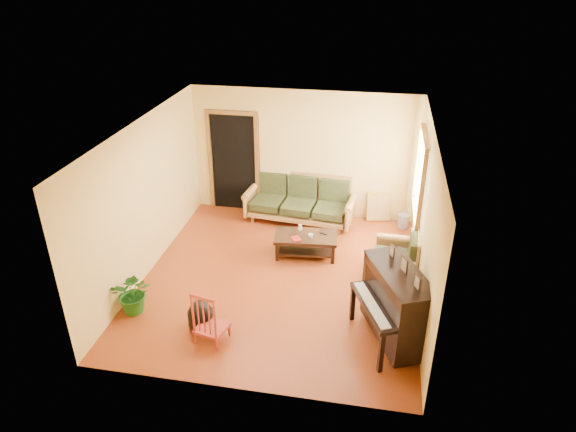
% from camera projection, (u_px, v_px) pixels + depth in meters
% --- Properties ---
extents(floor, '(5.00, 5.00, 0.00)m').
position_uv_depth(floor, '(279.00, 279.00, 8.66)').
color(floor, maroon).
rests_on(floor, ground).
extents(doorway, '(1.08, 0.16, 2.05)m').
position_uv_depth(doorway, '(234.00, 163.00, 10.59)').
color(doorway, black).
rests_on(doorway, floor).
extents(window, '(0.12, 1.36, 1.46)m').
position_uv_depth(window, '(420.00, 176.00, 8.75)').
color(window, white).
rests_on(window, right_wall).
extents(sofa, '(2.24, 1.12, 0.92)m').
position_uv_depth(sofa, '(299.00, 200.00, 10.30)').
color(sofa, '#A06E3B').
rests_on(sofa, floor).
extents(coffee_table, '(1.16, 0.70, 0.40)m').
position_uv_depth(coffee_table, '(306.00, 245.00, 9.25)').
color(coffee_table, black).
rests_on(coffee_table, floor).
extents(armchair, '(0.86, 0.90, 0.87)m').
position_uv_depth(armchair, '(395.00, 255.00, 8.51)').
color(armchair, '#A06E3B').
rests_on(armchair, floor).
extents(piano, '(1.21, 1.48, 1.14)m').
position_uv_depth(piano, '(396.00, 307.00, 7.06)').
color(piano, black).
rests_on(piano, floor).
extents(footstool, '(0.44, 0.44, 0.35)m').
position_uv_depth(footstool, '(201.00, 319.00, 7.44)').
color(footstool, black).
rests_on(footstool, floor).
extents(red_chair, '(0.49, 0.52, 0.87)m').
position_uv_depth(red_chair, '(211.00, 315.00, 7.10)').
color(red_chair, maroon).
rests_on(red_chair, floor).
extents(leaning_frame, '(0.49, 0.19, 0.64)m').
position_uv_depth(leaning_frame, '(379.00, 206.00, 10.38)').
color(leaning_frame, '#B0943A').
rests_on(leaning_frame, floor).
extents(ceramic_crock, '(0.27, 0.27, 0.27)m').
position_uv_depth(ceramic_crock, '(403.00, 221.00, 10.21)').
color(ceramic_crock, '#3654A4').
rests_on(ceramic_crock, floor).
extents(potted_plant, '(0.70, 0.64, 0.67)m').
position_uv_depth(potted_plant, '(134.00, 293.00, 7.73)').
color(potted_plant, '#1A5217').
rests_on(potted_plant, floor).
extents(book, '(0.23, 0.25, 0.02)m').
position_uv_depth(book, '(292.00, 240.00, 9.00)').
color(book, maroon).
rests_on(book, coffee_table).
extents(candle, '(0.08, 0.08, 0.11)m').
position_uv_depth(candle, '(300.00, 227.00, 9.31)').
color(candle, silver).
rests_on(candle, coffee_table).
extents(glass_jar, '(0.10, 0.10, 0.06)m').
position_uv_depth(glass_jar, '(311.00, 236.00, 9.09)').
color(glass_jar, silver).
rests_on(glass_jar, coffee_table).
extents(remote, '(0.15, 0.09, 0.01)m').
position_uv_depth(remote, '(323.00, 233.00, 9.20)').
color(remote, black).
rests_on(remote, coffee_table).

